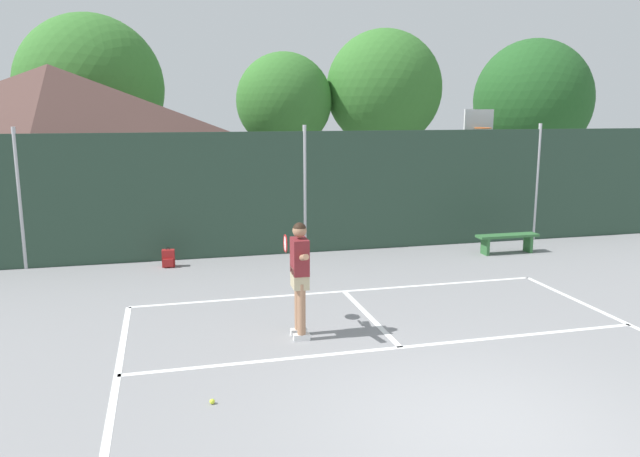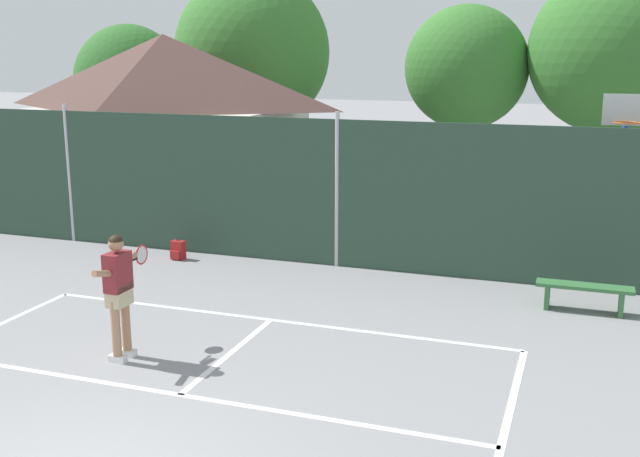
# 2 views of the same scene
# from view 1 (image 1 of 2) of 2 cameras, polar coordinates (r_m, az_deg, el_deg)

# --- Properties ---
(ground_plane) EXTENTS (120.00, 120.00, 0.00)m
(ground_plane) POSITION_cam_1_polar(r_m,az_deg,el_deg) (7.57, 14.66, -17.43)
(ground_plane) COLOR gray
(court_markings) EXTENTS (8.30, 11.10, 0.01)m
(court_markings) POSITION_cam_1_polar(r_m,az_deg,el_deg) (8.07, 12.39, -15.41)
(court_markings) COLOR white
(court_markings) RESTS_ON ground
(chainlink_fence) EXTENTS (26.09, 0.09, 3.18)m
(chainlink_fence) POSITION_cam_1_polar(r_m,az_deg,el_deg) (15.29, -1.42, 3.33)
(chainlink_fence) COLOR #284233
(chainlink_fence) RESTS_ON ground
(basketball_hoop) EXTENTS (0.90, 0.67, 3.55)m
(basketball_hoop) POSITION_cam_1_polar(r_m,az_deg,el_deg) (18.45, 14.29, 6.79)
(basketball_hoop) COLOR #284CB2
(basketball_hoop) RESTS_ON ground
(clubhouse_building) EXTENTS (7.34, 4.85, 4.79)m
(clubhouse_building) POSITION_cam_1_polar(r_m,az_deg,el_deg) (19.24, -23.40, 6.91)
(clubhouse_building) COLOR beige
(clubhouse_building) RESTS_ON ground
(treeline_backdrop) EXTENTS (26.61, 4.55, 6.82)m
(treeline_backdrop) POSITION_cam_1_polar(r_m,az_deg,el_deg) (23.90, -2.45, 12.09)
(treeline_backdrop) COLOR brown
(treeline_backdrop) RESTS_ON ground
(tennis_player) EXTENTS (0.27, 1.44, 1.85)m
(tennis_player) POSITION_cam_1_polar(r_m,az_deg,el_deg) (9.58, -1.92, -3.80)
(tennis_player) COLOR silver
(tennis_player) RESTS_ON ground
(tennis_ball) EXTENTS (0.07, 0.07, 0.07)m
(tennis_ball) POSITION_cam_1_polar(r_m,az_deg,el_deg) (7.95, -9.95, -15.49)
(tennis_ball) COLOR #CCE033
(tennis_ball) RESTS_ON ground
(backpack_red) EXTENTS (0.30, 0.26, 0.46)m
(backpack_red) POSITION_cam_1_polar(r_m,az_deg,el_deg) (14.52, -13.85, -2.73)
(backpack_red) COLOR maroon
(backpack_red) RESTS_ON ground
(courtside_bench) EXTENTS (1.60, 0.36, 0.48)m
(courtside_bench) POSITION_cam_1_polar(r_m,az_deg,el_deg) (16.09, 16.93, -0.95)
(courtside_bench) COLOR #336B38
(courtside_bench) RESTS_ON ground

